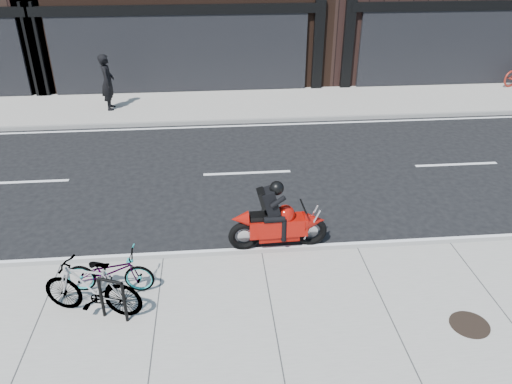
{
  "coord_description": "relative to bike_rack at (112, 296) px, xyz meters",
  "views": [
    {
      "loc": [
        -0.89,
        -10.33,
        6.07
      ],
      "look_at": [
        -0.01,
        -0.78,
        0.9
      ],
      "focal_mm": 35.0,
      "sensor_mm": 36.0,
      "label": 1
    }
  ],
  "objects": [
    {
      "name": "sidewalk_far",
      "position": [
        2.68,
        11.41,
        -0.55
      ],
      "size": [
        60.0,
        3.5,
        0.13
      ],
      "primitive_type": "cube",
      "color": "gray",
      "rests_on": "ground"
    },
    {
      "name": "manhole_cover",
      "position": [
        5.94,
        -0.72,
        -0.48
      ],
      "size": [
        0.82,
        0.82,
        0.02
      ],
      "primitive_type": "cylinder",
      "rotation": [
        0.0,
        0.0,
        0.28
      ],
      "color": "black",
      "rests_on": "sidewalk_near"
    },
    {
      "name": "pedestrian",
      "position": [
        -1.86,
        11.16,
        0.5
      ],
      "size": [
        0.54,
        0.76,
        1.96
      ],
      "primitive_type": "imported",
      "rotation": [
        0.0,
        0.0,
        1.67
      ],
      "color": "black",
      "rests_on": "sidewalk_far"
    },
    {
      "name": "motorcycle",
      "position": [
        3.15,
        2.07,
        0.02
      ],
      "size": [
        2.1,
        0.46,
        1.57
      ],
      "rotation": [
        0.0,
        0.0,
        0.03
      ],
      "color": "black",
      "rests_on": "ground"
    },
    {
      "name": "bicycle_rear",
      "position": [
        -0.36,
        0.19,
        0.05
      ],
      "size": [
        1.84,
        0.94,
        1.06
      ],
      "primitive_type": "imported",
      "rotation": [
        0.0,
        0.0,
        4.45
      ],
      "color": "gray",
      "rests_on": "sidewalk_near"
    },
    {
      "name": "ground",
      "position": [
        2.68,
        3.66,
        -0.61
      ],
      "size": [
        120.0,
        120.0,
        0.0
      ],
      "primitive_type": "plane",
      "color": "black",
      "rests_on": "ground"
    },
    {
      "name": "bike_rack",
      "position": [
        0.0,
        0.0,
        0.0
      ],
      "size": [
        0.46,
        0.22,
        0.82
      ],
      "rotation": [
        0.0,
        0.0,
        -0.39
      ],
      "color": "black",
      "rests_on": "sidewalk_near"
    },
    {
      "name": "sidewalk_near",
      "position": [
        2.68,
        -1.34,
        -0.55
      ],
      "size": [
        60.0,
        6.0,
        0.13
      ],
      "primitive_type": "cube",
      "color": "gray",
      "rests_on": "ground"
    },
    {
      "name": "bicycle_front",
      "position": [
        -0.18,
        0.77,
        -0.06
      ],
      "size": [
        1.65,
        0.71,
        0.84
      ],
      "primitive_type": "imported",
      "rotation": [
        0.0,
        0.0,
        1.48
      ],
      "color": "gray",
      "rests_on": "sidewalk_near"
    }
  ]
}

